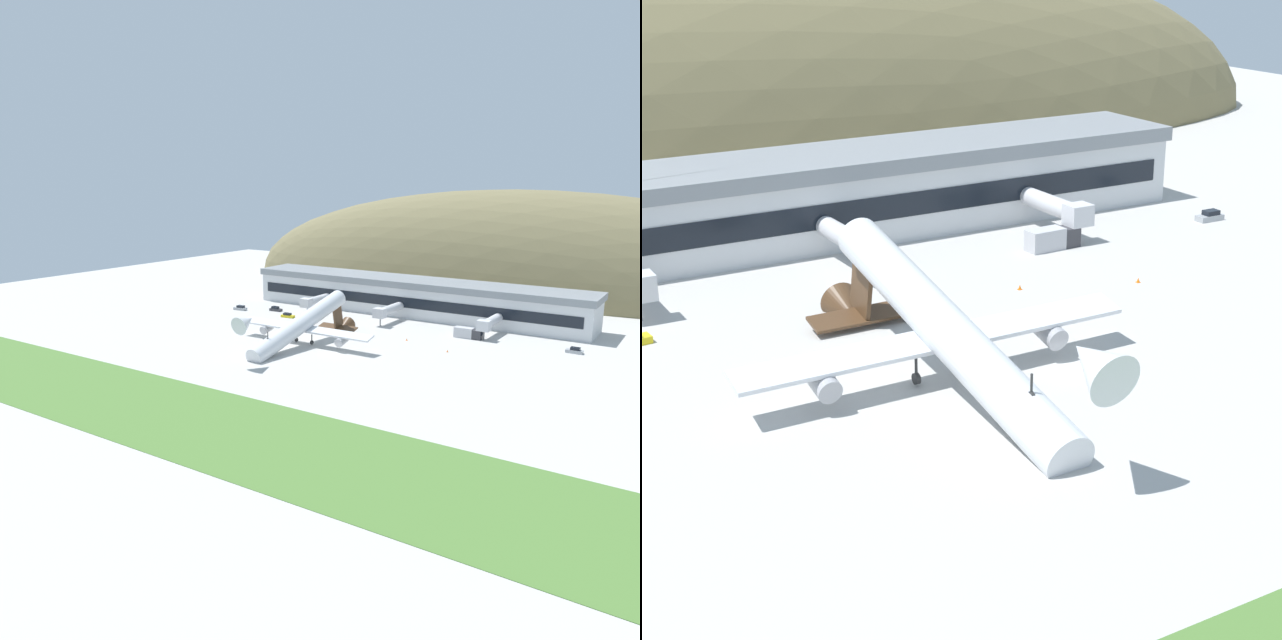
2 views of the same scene
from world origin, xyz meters
TOP-DOWN VIEW (x-y plane):
  - ground_plane at (0.00, 0.00)m, footprint 348.40×348.40m
  - hill_backdrop at (8.89, 114.24)m, footprint 240.35×59.93m
  - terminal_building at (-4.24, 54.05)m, footprint 112.17×16.34m
  - jetway_1 at (-5.04, 38.21)m, footprint 3.38×14.83m
  - jetway_2 at (26.10, 38.86)m, footprint 3.38×13.59m
  - cargo_airplane at (-11.98, 3.29)m, footprint 40.19×49.76m
  - service_car_3 at (49.65, 34.20)m, footprint 4.09×1.85m
  - fuel_truck at (21.86, 34.10)m, footprint 7.66×2.76m
  - traffic_cone_0 at (9.09, 22.43)m, footprint 0.52×0.52m
  - traffic_cone_1 at (22.77, 17.46)m, footprint 0.52×0.52m

SIDE VIEW (x-z plane):
  - ground_plane at x=0.00m, z-range 0.00..0.00m
  - hill_backdrop at x=8.89m, z-range -38.95..38.95m
  - traffic_cone_0 at x=9.09m, z-range -0.01..0.57m
  - traffic_cone_1 at x=22.77m, z-range -0.01..0.57m
  - service_car_3 at x=49.65m, z-range -0.13..1.37m
  - fuel_truck at x=21.86m, z-range -0.04..2.82m
  - jetway_2 at x=26.10m, z-range 1.28..6.71m
  - jetway_1 at x=-5.04m, z-range 1.28..6.71m
  - cargo_airplane at x=-11.98m, z-range -2.59..12.80m
  - terminal_building at x=-4.24m, z-range 0.77..12.29m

